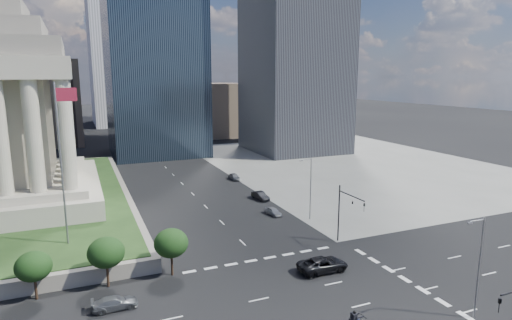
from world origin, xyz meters
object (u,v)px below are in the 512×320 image
traffic_signal_ne (347,208)px  parked_sedan_mid (260,196)px  flagpole (62,155)px  pickup_truck (323,264)px  suv_grey (115,303)px  parked_sedan_far (234,177)px  street_lamp_south (478,262)px  parked_sedan_near (273,211)px  street_lamp_north (310,185)px

traffic_signal_ne → parked_sedan_mid: size_ratio=1.82×
flagpole → pickup_truck: 33.92m
traffic_signal_ne → pickup_truck: (-7.00, -5.59, -4.40)m
parked_sedan_mid → suv_grey: bearing=-141.6°
pickup_truck → parked_sedan_far: bearing=-7.1°
traffic_signal_ne → street_lamp_south: size_ratio=0.80×
flagpole → parked_sedan_mid: (32.45, 14.37, -12.39)m
pickup_truck → suv_grey: size_ratio=1.38×
street_lamp_south → parked_sedan_far: (-1.83, 60.92, -4.95)m
pickup_truck → street_lamp_south: bearing=-150.8°
flagpole → traffic_signal_ne: (34.33, -10.30, -7.86)m
parked_sedan_near → parked_sedan_mid: bearing=72.2°
flagpole → pickup_truck: (27.33, -15.90, -12.27)m
street_lamp_north → parked_sedan_far: (-1.83, 29.92, -4.95)m
traffic_signal_ne → street_lamp_north: size_ratio=0.80×
pickup_truck → parked_sedan_mid: 30.70m
flagpole → street_lamp_south: size_ratio=2.00×
street_lamp_south → street_lamp_north: 31.00m
street_lamp_north → suv_grey: bearing=-152.6°
flagpole → parked_sedan_far: flagpole is taller
street_lamp_north → suv_grey: 35.36m
parked_sedan_near → parked_sedan_mid: 9.29m
parked_sedan_near → traffic_signal_ne: bearing=-85.0°
street_lamp_south → pickup_truck: 16.83m
street_lamp_north → flagpole: bearing=-178.4°
street_lamp_north → parked_sedan_mid: (-2.71, 13.37, -4.94)m
street_lamp_north → parked_sedan_far: size_ratio=2.39×
pickup_truck → street_lamp_north: bearing=-24.7°
traffic_signal_ne → pickup_truck: bearing=-141.4°
pickup_truck → suv_grey: pickup_truck is taller
traffic_signal_ne → parked_sedan_near: 16.58m
street_lamp_south → parked_sedan_far: size_ratio=2.39×
street_lamp_north → parked_sedan_far: bearing=93.5°
suv_grey → parked_sedan_far: (29.24, 46.05, 0.07)m
suv_grey → flagpole: bearing=14.8°
pickup_truck → parked_sedan_mid: size_ratio=1.38×
street_lamp_north → suv_grey: size_ratio=2.27×
street_lamp_north → suv_grey: (-31.07, -16.12, -5.02)m
street_lamp_south → street_lamp_north: same height
street_lamp_south → suv_grey: 34.81m
flagpole → suv_grey: bearing=-74.9°
pickup_truck → parked_sedan_near: pickup_truck is taller
street_lamp_north → parked_sedan_mid: street_lamp_north is taller
street_lamp_south → parked_sedan_mid: (-2.71, 44.37, -4.94)m
suv_grey → parked_sedan_near: suv_grey is taller
pickup_truck → flagpole: bearing=60.0°
suv_grey → parked_sedan_far: 54.55m
flagpole → pickup_truck: flagpole is taller
street_lamp_south → parked_sedan_near: street_lamp_south is taller
traffic_signal_ne → pickup_truck: traffic_signal_ne is taller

